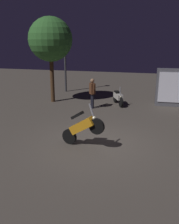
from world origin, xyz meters
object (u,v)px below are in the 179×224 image
object	(u,v)px
motorcycle_white_parked_left	(118,97)
motorcycle_orange_foreground	(82,127)
kiosk_billboard	(171,88)
person_rider_beside	(92,91)
streetlamp_far	(65,49)

from	to	relation	value
motorcycle_white_parked_left	motorcycle_orange_foreground	bearing A→B (deg)	-29.25
motorcycle_orange_foreground	kiosk_billboard	xyz separation A→B (m)	(3.30, 6.63, 0.31)
motorcycle_orange_foreground	person_rider_beside	world-z (taller)	person_rider_beside
motorcycle_white_parked_left	streetlamp_far	distance (m)	5.65
kiosk_billboard	motorcycle_white_parked_left	bearing A→B (deg)	8.55
motorcycle_orange_foreground	streetlamp_far	world-z (taller)	streetlamp_far
motorcycle_orange_foreground	streetlamp_far	size ratio (longest dim) A/B	0.35
person_rider_beside	streetlamp_far	world-z (taller)	streetlamp_far
motorcycle_orange_foreground	person_rider_beside	size ratio (longest dim) A/B	1.00
person_rider_beside	kiosk_billboard	size ratio (longest dim) A/B	0.78
kiosk_billboard	person_rider_beside	bearing A→B (deg)	19.30
motorcycle_white_parked_left	kiosk_billboard	size ratio (longest dim) A/B	0.73
motorcycle_white_parked_left	streetlamp_far	bearing A→B (deg)	-149.13
motorcycle_orange_foreground	motorcycle_white_parked_left	world-z (taller)	motorcycle_orange_foreground
motorcycle_orange_foreground	streetlamp_far	bearing A→B (deg)	126.65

